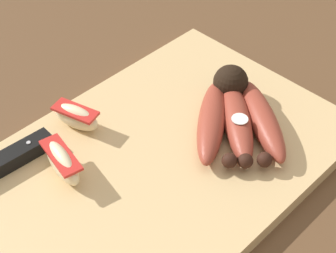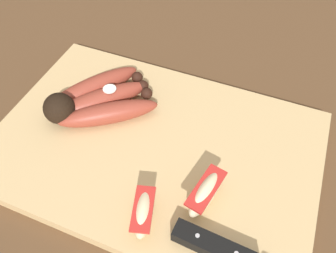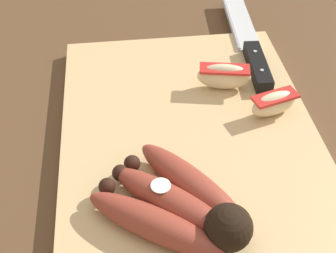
% 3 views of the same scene
% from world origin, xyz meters
% --- Properties ---
extents(ground_plane, '(6.00, 6.00, 0.00)m').
position_xyz_m(ground_plane, '(0.00, 0.00, 0.00)').
color(ground_plane, brown).
extents(cutting_board, '(0.45, 0.30, 0.02)m').
position_xyz_m(cutting_board, '(0.01, 0.01, 0.01)').
color(cutting_board, tan).
rests_on(cutting_board, ground_plane).
extents(banana_bunch, '(0.17, 0.17, 0.05)m').
position_xyz_m(banana_bunch, '(0.12, -0.02, 0.04)').
color(banana_bunch, black).
rests_on(banana_bunch, cutting_board).
extents(apple_wedge_near, '(0.04, 0.07, 0.03)m').
position_xyz_m(apple_wedge_near, '(-0.02, 0.11, 0.04)').
color(apple_wedge_near, beige).
rests_on(apple_wedge_near, cutting_board).
extents(apple_wedge_middle, '(0.04, 0.07, 0.04)m').
position_xyz_m(apple_wedge_middle, '(-0.08, 0.06, 0.04)').
color(apple_wedge_middle, beige).
rests_on(apple_wedge_middle, cutting_board).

